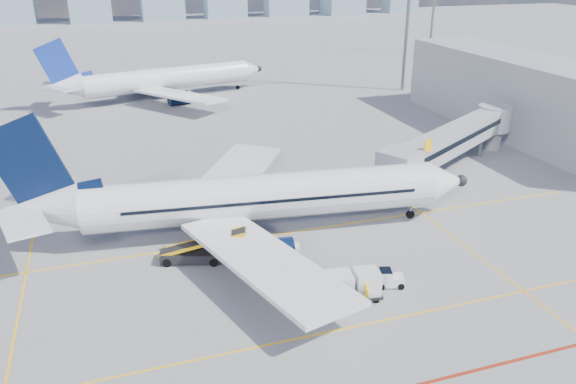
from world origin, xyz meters
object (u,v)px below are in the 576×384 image
object	(u,v)px
main_aircraft	(245,199)
belt_loader	(194,253)
baggage_tug	(389,278)
ramp_worker	(366,294)
second_aircraft	(160,80)
cargo_dolly	(353,285)

from	to	relation	value
main_aircraft	belt_loader	bearing A→B (deg)	-138.88
baggage_tug	belt_loader	xyz separation A→B (m)	(-12.75, 8.01, 0.06)
ramp_worker	main_aircraft	bearing A→B (deg)	21.63
main_aircraft	second_aircraft	world-z (taller)	main_aircraft
main_aircraft	belt_loader	xyz separation A→B (m)	(-5.06, -3.45, -2.51)
main_aircraft	cargo_dolly	size ratio (longest dim) A/B	9.73
belt_loader	ramp_worker	xyz separation A→B (m)	(10.13, -9.73, 0.19)
baggage_tug	cargo_dolly	distance (m)	3.28
second_aircraft	belt_loader	size ratio (longest dim) A/B	5.45
belt_loader	second_aircraft	bearing A→B (deg)	103.37
ramp_worker	baggage_tug	bearing A→B (deg)	-56.11
baggage_tug	belt_loader	size ratio (longest dim) A/B	0.32
baggage_tug	ramp_worker	xyz separation A→B (m)	(-2.62, -1.72, 0.26)
second_aircraft	cargo_dolly	distance (m)	64.71
main_aircraft	second_aircraft	bearing A→B (deg)	98.14
cargo_dolly	belt_loader	bearing A→B (deg)	145.13
cargo_dolly	second_aircraft	bearing A→B (deg)	102.48
main_aircraft	second_aircraft	size ratio (longest dim) A/B	1.07
main_aircraft	belt_loader	world-z (taller)	main_aircraft
second_aircraft	ramp_worker	size ratio (longest dim) A/B	20.53
second_aircraft	ramp_worker	distance (m)	65.77
baggage_tug	main_aircraft	bearing A→B (deg)	139.97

